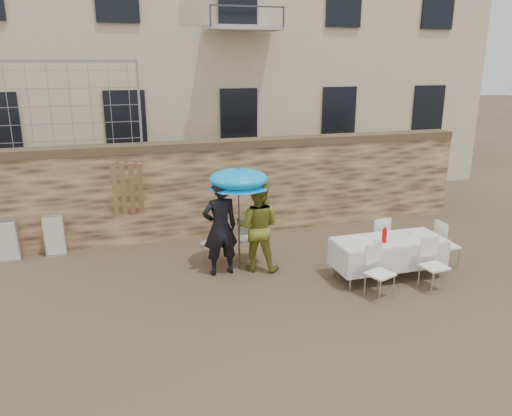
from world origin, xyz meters
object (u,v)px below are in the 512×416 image
object	(u,v)px
banquet_table	(389,241)
table_chair_side	(447,244)
table_chair_front_right	(435,265)
woman_dress	(258,227)
table_chair_front_left	(380,272)
table_chair_back	(376,239)
chair_stack_left	(9,238)
soda_bottle	(384,236)
couple_chair_left	(215,241)
couple_chair_right	(248,238)
chair_stack_right	(55,234)
umbrella	(239,182)
man_suit	(220,228)

from	to	relation	value
banquet_table	table_chair_side	world-z (taller)	table_chair_side
table_chair_front_right	table_chair_side	size ratio (longest dim) A/B	1.00
woman_dress	banquet_table	size ratio (longest dim) A/B	0.85
table_chair_front_left	table_chair_back	distance (m)	1.74
chair_stack_left	soda_bottle	bearing A→B (deg)	-25.13
couple_chair_left	couple_chair_right	bearing A→B (deg)	142.18
couple_chair_right	table_chair_front_right	world-z (taller)	same
soda_bottle	chair_stack_right	world-z (taller)	soda_bottle
table_chair_front_right	couple_chair_left	bearing A→B (deg)	139.48
couple_chair_left	chair_stack_left	distance (m)	4.32
woman_dress	soda_bottle	size ratio (longest dim) A/B	6.86
soda_bottle	table_chair_side	xyz separation A→B (m)	(1.60, 0.25, -0.43)
umbrella	woman_dress	bearing A→B (deg)	-15.95
table_chair_front_left	table_chair_side	bearing A→B (deg)	3.41
woman_dress	chair_stack_right	xyz separation A→B (m)	(-3.92, 2.01, -0.43)
chair_stack_right	table_chair_back	bearing A→B (deg)	-19.66
table_chair_front_left	table_chair_back	size ratio (longest dim) A/B	1.00
umbrella	table_chair_front_right	distance (m)	3.89
table_chair_back	woman_dress	bearing A→B (deg)	-12.06
table_chair_front_right	chair_stack_right	xyz separation A→B (m)	(-6.69, 3.83, -0.02)
umbrella	table_chair_front_left	bearing A→B (deg)	-43.55
man_suit	soda_bottle	bearing A→B (deg)	150.90
chair_stack_left	table_chair_back	bearing A→B (deg)	-17.38
man_suit	table_chair_front_left	size ratio (longest dim) A/B	1.97
woman_dress	couple_chair_left	xyz separation A→B (m)	(-0.75, 0.55, -0.41)
umbrella	soda_bottle	world-z (taller)	umbrella
umbrella	chair_stack_right	xyz separation A→B (m)	(-3.57, 1.91, -1.33)
couple_chair_right	table_chair_front_left	xyz separation A→B (m)	(1.72, -2.37, 0.00)
man_suit	couple_chair_left	world-z (taller)	man_suit
soda_bottle	couple_chair_right	bearing A→B (deg)	140.13
couple_chair_right	couple_chair_left	bearing A→B (deg)	18.16
couple_chair_left	table_chair_back	bearing A→B (deg)	127.84
soda_bottle	table_chair_front_left	distance (m)	0.84
man_suit	couple_chair_right	bearing A→B (deg)	-147.52
couple_chair_right	table_chair_side	distance (m)	4.02
umbrella	table_chair_back	bearing A→B (deg)	-7.54
chair_stack_left	chair_stack_right	xyz separation A→B (m)	(0.90, 0.00, 0.00)
table_chair_front_left	couple_chair_left	bearing A→B (deg)	115.98
man_suit	couple_chair_left	size ratio (longest dim) A/B	1.97
couple_chair_right	banquet_table	distance (m)	2.85
banquet_table	table_chair_front_left	bearing A→B (deg)	-128.66
table_chair_front_right	chair_stack_left	distance (m)	8.50
banquet_table	table_chair_front_left	size ratio (longest dim) A/B	2.19
man_suit	table_chair_back	bearing A→B (deg)	169.48
umbrella	banquet_table	xyz separation A→B (m)	(2.62, -1.17, -1.06)
table_chair_front_left	chair_stack_left	distance (m)	7.54
couple_chair_right	table_chair_side	world-z (taller)	same
table_chair_front_right	woman_dress	bearing A→B (deg)	140.12
table_chair_back	chair_stack_left	size ratio (longest dim) A/B	1.04
table_chair_front_left	couple_chair_right	bearing A→B (deg)	106.37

